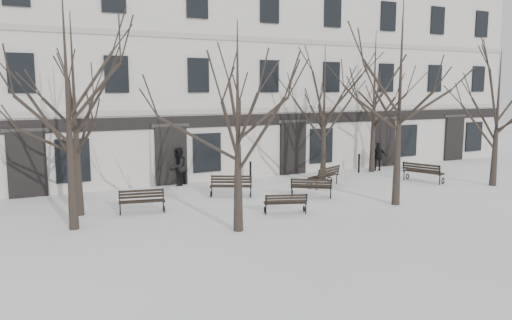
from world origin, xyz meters
TOP-DOWN VIEW (x-y plane):
  - ground at (0.00, 0.00)m, footprint 100.00×100.00m
  - building at (0.00, 12.96)m, footprint 40.40×10.20m
  - tree_0 at (-8.84, 1.69)m, footprint 5.62×5.62m
  - tree_1 at (-3.93, -1.00)m, footprint 4.84×4.84m
  - tree_2 at (3.48, -0.40)m, footprint 5.83×5.83m
  - tree_3 at (10.61, 0.60)m, footprint 4.59×4.59m
  - tree_4 at (-8.41, 3.60)m, footprint 5.24×5.24m
  - tree_5 at (3.85, 5.45)m, footprint 4.85×4.85m
  - tree_6 at (8.00, 6.59)m, footprint 5.58×5.58m
  - bench_0 at (-6.20, 2.96)m, footprint 1.81×0.95m
  - bench_1 at (-1.37, 0.27)m, footprint 1.70×1.09m
  - bench_2 at (1.05, 2.24)m, footprint 1.80×1.52m
  - bench_3 at (-1.96, 4.08)m, footprint 1.90×1.43m
  - bench_4 at (3.05, 4.10)m, footprint 2.08×1.47m
  - bench_5 at (8.17, 2.81)m, footprint 1.37×2.11m
  - bollard_a at (0.50, 7.17)m, footprint 0.13×0.13m
  - bollard_b at (7.13, 6.67)m, footprint 0.14×0.14m
  - pedestrian_b at (-3.23, 7.58)m, footprint 1.15×1.14m
  - pedestrian_c at (8.57, 6.74)m, footprint 1.03×0.86m

SIDE VIEW (x-z plane):
  - ground at x=0.00m, z-range 0.00..0.00m
  - pedestrian_b at x=-3.23m, z-range -0.94..0.94m
  - pedestrian_c at x=8.57m, z-range -0.82..0.82m
  - bench_1 at x=-1.37m, z-range 0.04..0.85m
  - bench_0 at x=-6.20m, z-range 0.04..0.91m
  - bench_2 at x=1.05m, z-range 0.04..0.93m
  - bench_3 at x=-1.96m, z-range 0.04..0.96m
  - bollard_a at x=0.50m, z-range 0.04..1.05m
  - bench_4 at x=3.05m, z-range 0.04..1.04m
  - bench_5 at x=8.17m, z-range 0.04..1.05m
  - bollard_b at x=7.13m, z-range 0.04..1.12m
  - tree_3 at x=10.61m, z-range 0.82..7.37m
  - tree_1 at x=-3.93m, z-range 0.86..7.78m
  - tree_5 at x=3.85m, z-range 0.87..7.80m
  - tree_4 at x=-8.41m, z-range 0.94..8.42m
  - tree_6 at x=8.00m, z-range 1.00..8.97m
  - tree_0 at x=-8.84m, z-range 1.01..9.04m
  - tree_2 at x=3.48m, z-range 1.04..9.37m
  - building at x=0.00m, z-range -0.18..11.22m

